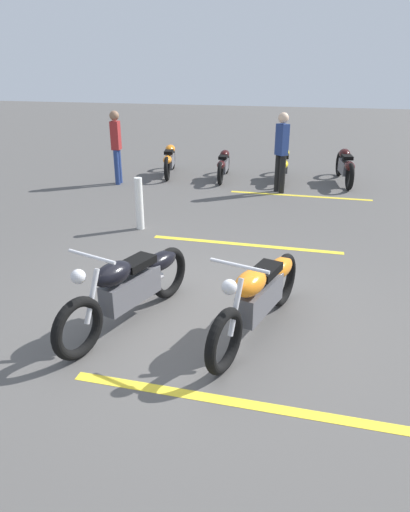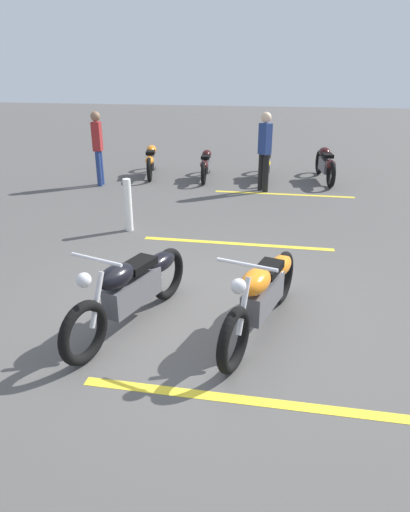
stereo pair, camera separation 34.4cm
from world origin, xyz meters
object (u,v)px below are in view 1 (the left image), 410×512
motorcycle_dark_foreground (131,285)px  bystander_near_row (282,149)px  motorcycle_bright_foreground (260,294)px  motorcycle_row_right (170,160)px  motorcycle_row_far_left (345,166)px  bystander_secondary (116,144)px  bollard_post (139,204)px  motorcycle_row_left (284,164)px  motorcycle_row_center (223,164)px

motorcycle_dark_foreground → bystander_near_row: bearing=-172.1°
motorcycle_bright_foreground → motorcycle_row_right: (7.29, 3.46, -0.04)m
motorcycle_row_right → motorcycle_row_far_left: bearing=-99.7°
motorcycle_dark_foreground → bystander_secondary: 6.89m
motorcycle_dark_foreground → bystander_secondary: size_ratio=1.22×
bystander_near_row → bollard_post: size_ratio=1.91×
bystander_near_row → bollard_post: bearing=-170.4°
motorcycle_bright_foreground → motorcycle_dark_foreground: bearing=-68.5°
motorcycle_bright_foreground → bollard_post: 3.93m
bystander_near_row → motorcycle_row_right: bearing=114.2°
motorcycle_row_left → bystander_secondary: 4.28m
bystander_secondary → motorcycle_row_right: bearing=-134.0°
motorcycle_row_far_left → motorcycle_row_right: (-0.21, 4.57, -0.02)m
motorcycle_dark_foreground → motorcycle_row_far_left: bearing=178.8°
motorcycle_row_far_left → bystander_near_row: bystander_near_row is taller
motorcycle_bright_foreground → bystander_near_row: size_ratio=1.20×
motorcycle_bright_foreground → bystander_near_row: bystander_near_row is taller
motorcycle_row_right → bystander_near_row: bearing=-121.8°
motorcycle_row_left → bollard_post: (-4.56, 2.17, 0.06)m
motorcycle_bright_foreground → bystander_secondary: bearing=-128.2°
bystander_near_row → bollard_post: (-3.26, 2.20, -0.54)m
motorcycle_dark_foreground → motorcycle_row_center: 7.32m
motorcycle_row_far_left → bystander_secondary: bystander_secondary is taller
motorcycle_bright_foreground → bystander_secondary: (6.06, 4.41, 0.53)m
motorcycle_row_right → bollard_post: bearing=179.0°
motorcycle_row_right → motorcycle_row_center: bearing=-107.2°
motorcycle_row_right → bystander_secondary: bystander_secondary is taller
motorcycle_dark_foreground → motorcycle_row_center: size_ratio=1.13×
motorcycle_dark_foreground → motorcycle_bright_foreground: bearing=113.1°
motorcycle_bright_foreground → motorcycle_dark_foreground: (-0.14, 1.46, 0.00)m
motorcycle_dark_foreground → motorcycle_row_left: bearing=-170.3°
motorcycle_dark_foreground → motorcycle_row_left: size_ratio=1.07×
bystander_near_row → motorcycle_bright_foreground: bearing=-132.8°
motorcycle_row_far_left → motorcycle_dark_foreground: bearing=153.5°
bystander_near_row → bollard_post: bystander_near_row is taller
motorcycle_dark_foreground → bollard_post: bearing=-142.4°
motorcycle_dark_foreground → bollard_post: 3.30m
bollard_post → motorcycle_row_right: bearing=11.3°
bollard_post → motorcycle_row_left: bearing=-25.5°
motorcycle_row_far_left → motorcycle_row_left: (0.00, 1.53, -0.03)m
motorcycle_dark_foreground → bollard_post: (3.09, 1.14, 0.01)m
motorcycle_row_far_left → motorcycle_row_right: motorcycle_row_far_left is taller
motorcycle_row_right → motorcycle_dark_foreground: bearing=-177.3°
motorcycle_row_center → bollard_post: bollard_post is taller
motorcycle_dark_foreground → motorcycle_row_center: bearing=-158.8°
bystander_secondary → bystander_near_row: bearing=175.7°
bystander_secondary → motorcycle_row_center: bearing=-162.4°
motorcycle_row_left → motorcycle_row_right: (-0.21, 3.04, 0.01)m
motorcycle_dark_foreground → bystander_near_row: (6.36, -1.06, 0.55)m
motorcycle_row_far_left → motorcycle_row_center: size_ratio=1.13×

